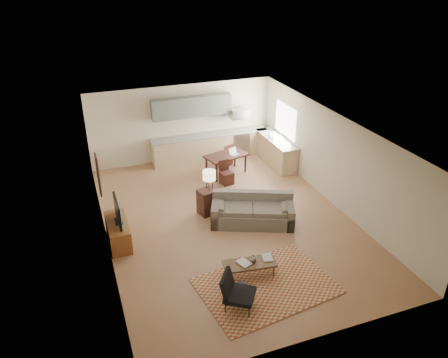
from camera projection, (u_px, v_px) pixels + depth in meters
name	position (u px, v px, depth m)	size (l,w,h in m)	color
room	(228.00, 177.00, 11.50)	(9.00, 9.00, 9.00)	#976746
kitchen_counter_back	(210.00, 146.00, 15.68)	(4.26, 0.64, 0.92)	tan
kitchen_counter_right	(276.00, 151.00, 15.31)	(0.64, 2.26, 0.92)	tan
kitchen_range	(239.00, 142.00, 16.02)	(0.62, 0.62, 0.90)	#A5A8AD
kitchen_microwave	(239.00, 114.00, 15.54)	(0.62, 0.40, 0.35)	#A5A8AD
upper_cabinets	(192.00, 107.00, 14.94)	(2.80, 0.34, 0.70)	slate
window_right	(285.00, 120.00, 14.91)	(0.02, 1.40, 1.05)	white
wall_art_left	(99.00, 175.00, 11.18)	(0.06, 0.42, 1.10)	olive
triptych	(180.00, 112.00, 15.03)	(1.70, 0.04, 0.50)	beige
rug	(266.00, 286.00, 9.69)	(2.89, 2.00, 0.02)	#9A432A
sofa	(253.00, 210.00, 11.82)	(2.32, 1.01, 0.81)	#665E4F
coffee_table	(249.00, 269.00, 9.94)	(1.20, 0.48, 0.36)	#4C321C
book_a	(240.00, 265.00, 9.77)	(0.34, 0.39, 0.03)	maroon
book_b	(262.00, 258.00, 10.01)	(0.29, 0.35, 0.02)	navy
vase	(253.00, 258.00, 9.88)	(0.19, 0.19, 0.18)	black
armchair	(240.00, 292.00, 8.95)	(0.69, 0.69, 0.79)	black
tv_credenza	(118.00, 232.00, 11.06)	(0.51, 1.32, 0.61)	brown
tv	(117.00, 211.00, 10.80)	(0.10, 1.01, 0.61)	black
console_table	(210.00, 201.00, 12.34)	(0.63, 0.42, 0.74)	black
table_lamp	(209.00, 180.00, 12.04)	(0.36, 0.36, 0.59)	beige
dining_table	(226.00, 164.00, 14.58)	(1.37, 0.78, 0.69)	black
dining_chair_near	(227.00, 173.00, 13.92)	(0.37, 0.39, 0.78)	black
dining_chair_far	(225.00, 154.00, 15.20)	(0.38, 0.40, 0.80)	black
laptop	(235.00, 152.00, 14.38)	(0.29, 0.22, 0.22)	#A5A8AD
soap_bottle	(270.00, 133.00, 15.28)	(0.10, 0.10, 0.19)	beige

